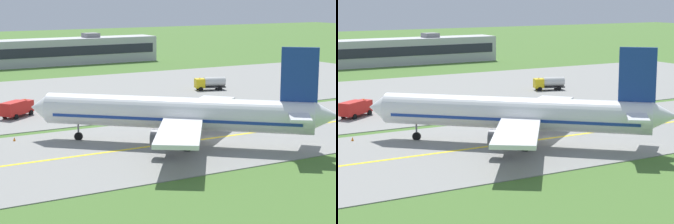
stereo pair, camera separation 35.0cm
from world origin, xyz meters
TOP-DOWN VIEW (x-y plane):
  - ground_plane at (0.00, 0.00)m, footprint 500.00×500.00m
  - taxiway_strip at (0.00, 0.00)m, footprint 240.00×28.00m
  - apron_pad at (10.00, 42.00)m, footprint 140.00×52.00m
  - taxiway_centreline at (0.00, 0.00)m, footprint 220.00×0.60m
  - airplane_lead at (-4.96, -1.21)m, footprint 32.08×30.32m
  - service_truck_baggage at (-17.15, 27.28)m, footprint 6.05×5.20m
  - service_truck_fuel at (24.16, 35.65)m, footprint 6.34×3.81m
  - terminal_building at (12.11, 94.73)m, footprint 61.03×8.30m
  - traffic_cone_near_edge at (-22.37, 11.43)m, footprint 0.44×0.44m

SIDE VIEW (x-z plane):
  - ground_plane at x=0.00m, z-range 0.00..0.00m
  - taxiway_strip at x=0.00m, z-range 0.00..0.10m
  - apron_pad at x=10.00m, z-range 0.00..0.10m
  - taxiway_centreline at x=0.00m, z-range 0.10..0.11m
  - traffic_cone_near_edge at x=-22.37m, z-range 0.00..0.60m
  - service_truck_baggage at x=-17.15m, z-range 0.23..2.83m
  - service_truck_fuel at x=24.16m, z-range 0.21..2.86m
  - terminal_building at x=12.11m, z-range -0.58..7.56m
  - airplane_lead at x=-4.96m, z-range -2.22..10.48m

